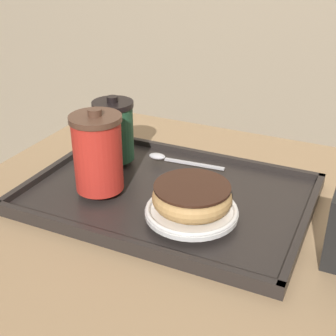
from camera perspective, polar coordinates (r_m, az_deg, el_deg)
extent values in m
cube|color=tan|center=(0.84, 0.42, -5.91)|extent=(0.81, 0.80, 0.03)
cube|color=#282321|center=(0.86, 0.00, -3.44)|extent=(0.51, 0.35, 0.01)
cube|color=#282321|center=(0.73, -5.79, -8.79)|extent=(0.51, 0.01, 0.01)
cube|color=#282321|center=(1.00, 4.19, 1.70)|extent=(0.51, 0.01, 0.01)
cube|color=#282321|center=(0.97, -13.25, 0.40)|extent=(0.01, 0.35, 0.01)
cube|color=#282321|center=(0.80, 16.35, -6.38)|extent=(0.01, 0.35, 0.01)
cylinder|color=red|center=(0.83, -8.54, 1.52)|extent=(0.09, 0.09, 0.13)
cylinder|color=brown|center=(0.80, -8.88, 5.99)|extent=(0.09, 0.09, 0.01)
cylinder|color=brown|center=(0.80, -8.93, 6.72)|extent=(0.02, 0.02, 0.01)
cylinder|color=#235638|center=(0.95, -6.57, 4.27)|extent=(0.08, 0.08, 0.11)
cylinder|color=black|center=(0.92, -6.77, 7.73)|extent=(0.08, 0.08, 0.01)
cylinder|color=black|center=(0.92, -6.81, 8.34)|extent=(0.02, 0.02, 0.01)
cylinder|color=white|center=(0.77, 2.89, -5.43)|extent=(0.15, 0.15, 0.01)
torus|color=white|center=(0.77, 2.90, -5.05)|extent=(0.15, 0.15, 0.01)
torus|color=tan|center=(0.76, 2.94, -3.61)|extent=(0.13, 0.13, 0.04)
cylinder|color=#381E14|center=(0.75, 2.97, -2.32)|extent=(0.12, 0.12, 0.00)
ellipsoid|color=silver|center=(0.96, -1.32, 1.45)|extent=(0.04, 0.02, 0.01)
cube|color=silver|center=(0.93, 3.21, 0.50)|extent=(0.12, 0.02, 0.00)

